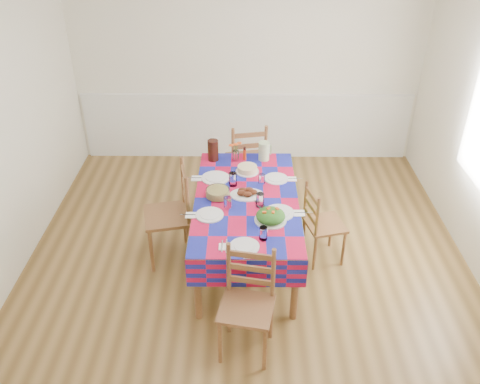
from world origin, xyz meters
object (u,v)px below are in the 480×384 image
green_pitcher (264,151)px  chair_far (247,161)px  dining_table (246,205)px  tea_pitcher (213,150)px  chair_left (172,215)px  chair_near (247,304)px  chair_right (321,225)px  meat_platter (247,193)px

green_pitcher → chair_far: bearing=115.4°
dining_table → tea_pitcher: bearing=115.1°
chair_far → chair_left: bearing=46.1°
tea_pitcher → chair_near: (0.37, -1.94, -0.38)m
chair_near → chair_right: bearing=68.6°
chair_near → chair_far: 2.34m
meat_platter → chair_near: size_ratio=0.35×
green_pitcher → dining_table: bearing=-103.7°
chair_right → chair_left: bearing=74.8°
green_pitcher → chair_far: 0.54m
chair_near → chair_left: bearing=133.2°
meat_platter → green_pitcher: (0.19, 0.74, 0.08)m
meat_platter → green_pitcher: bearing=75.8°
tea_pitcher → chair_right: tea_pitcher is taller
dining_table → chair_far: size_ratio=1.87×
meat_platter → chair_right: (0.74, -0.05, -0.33)m
dining_table → green_pitcher: size_ratio=9.09×
chair_near → chair_far: bearing=101.0°
dining_table → meat_platter: size_ratio=5.62×
tea_pitcher → dining_table: bearing=-64.9°
tea_pitcher → green_pitcher: bearing=1.5°
green_pitcher → chair_right: green_pitcher is taller
green_pitcher → chair_near: (-0.18, -1.96, -0.36)m
chair_far → chair_right: size_ratio=1.17×
chair_far → chair_left: chair_left is taller
green_pitcher → tea_pitcher: tea_pitcher is taller
green_pitcher → chair_right: bearing=-55.1°
green_pitcher → chair_left: size_ratio=0.20×
dining_table → chair_left: 0.75m
green_pitcher → tea_pitcher: 0.55m
tea_pitcher → chair_far: size_ratio=0.23×
meat_platter → chair_far: chair_far is taller
chair_far → tea_pitcher: bearing=36.1°
chair_left → dining_table: bearing=77.0°
tea_pitcher → chair_far: bearing=47.2°
dining_table → meat_platter: meat_platter is taller
meat_platter → chair_near: (0.00, -1.21, -0.29)m
meat_platter → chair_right: size_ratio=0.39×
meat_platter → chair_right: 0.82m
chair_left → tea_pitcher: bearing=141.5°
green_pitcher → chair_left: (-0.93, -0.78, -0.31)m
dining_table → tea_pitcher: tea_pitcher is taller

